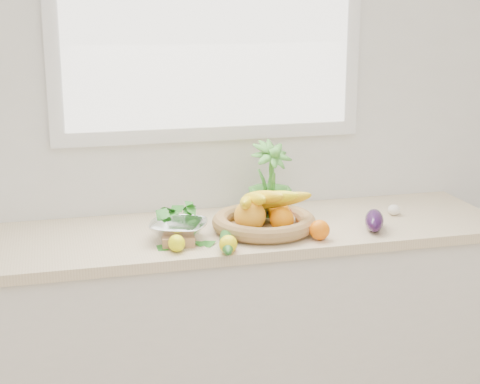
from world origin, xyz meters
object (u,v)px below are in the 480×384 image
object	(u,v)px
apple	(283,216)
fruit_basket	(263,217)
eggplant	(374,220)
potted_herb	(270,181)
colander_with_spinach	(179,225)
cucumber	(227,242)

from	to	relation	value
apple	fruit_basket	size ratio (longest dim) A/B	0.15
eggplant	potted_herb	world-z (taller)	potted_herb
potted_herb	colander_with_spinach	distance (m)	0.47
fruit_basket	colander_with_spinach	world-z (taller)	fruit_basket
cucumber	eggplant	bearing A→B (deg)	6.29
eggplant	potted_herb	xyz separation A→B (m)	(-0.34, 0.28, 0.11)
fruit_basket	colander_with_spinach	distance (m)	0.34
apple	eggplant	bearing A→B (deg)	-24.16
fruit_basket	cucumber	bearing A→B (deg)	-138.48
apple	eggplant	distance (m)	0.36
apple	potted_herb	xyz separation A→B (m)	(-0.02, 0.13, 0.11)
apple	colander_with_spinach	bearing A→B (deg)	-170.63
apple	eggplant	xyz separation A→B (m)	(0.33, -0.15, -0.00)
potted_herb	eggplant	bearing A→B (deg)	-38.97
apple	cucumber	bearing A→B (deg)	-142.84
colander_with_spinach	potted_herb	bearing A→B (deg)	25.78
apple	cucumber	size ratio (longest dim) A/B	0.30
apple	colander_with_spinach	distance (m)	0.44
potted_herb	fruit_basket	world-z (taller)	potted_herb
apple	potted_herb	bearing A→B (deg)	96.64
fruit_basket	apple	bearing A→B (deg)	27.00
apple	potted_herb	world-z (taller)	potted_herb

